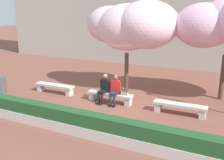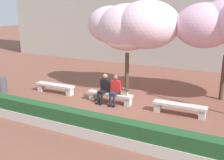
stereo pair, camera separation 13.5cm
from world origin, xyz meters
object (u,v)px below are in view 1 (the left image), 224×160
object	(u,v)px
stone_bench_near_west	(110,96)
person_seated_right	(115,89)
stone_bench_west_end	(55,87)
handbag	(125,92)
cherry_tree_main	(133,26)
trash_bin	(1,85)
person_seated_left	(104,87)
stone_bench_center	(180,107)

from	to	relation	value
stone_bench_near_west	person_seated_right	size ratio (longest dim) A/B	1.63
stone_bench_west_end	handbag	world-z (taller)	handbag
cherry_tree_main	trash_bin	size ratio (longest dim) A/B	5.99
stone_bench_west_end	trash_bin	xyz separation A→B (m)	(-2.37, -1.17, 0.08)
person_seated_left	cherry_tree_main	size ratio (longest dim) A/B	0.28
stone_bench_near_west	cherry_tree_main	xyz separation A→B (m)	(0.16, 2.11, 2.98)
person_seated_left	cherry_tree_main	world-z (taller)	cherry_tree_main
stone_bench_west_end	stone_bench_near_west	size ratio (longest dim) A/B	1.00
cherry_tree_main	trash_bin	bearing A→B (deg)	-149.77
person_seated_left	person_seated_right	xyz separation A→B (m)	(0.54, -0.00, 0.00)
handbag	trash_bin	xyz separation A→B (m)	(-6.18, -1.16, -0.19)
trash_bin	stone_bench_west_end	bearing A→B (deg)	26.23
stone_bench_west_end	stone_bench_near_west	world-z (taller)	same
handbag	stone_bench_center	bearing A→B (deg)	0.19
stone_bench_west_end	person_seated_right	distance (m)	3.38
stone_bench_west_end	trash_bin	size ratio (longest dim) A/B	2.69
person_seated_right	stone_bench_west_end	bearing A→B (deg)	179.09
person_seated_left	cherry_tree_main	xyz separation A→B (m)	(0.43, 2.16, 2.59)
person_seated_left	handbag	world-z (taller)	person_seated_left
person_seated_left	trash_bin	size ratio (longest dim) A/B	1.65
stone_bench_near_west	person_seated_left	world-z (taller)	person_seated_left
person_seated_left	trash_bin	distance (m)	5.32
person_seated_right	cherry_tree_main	distance (m)	3.38
person_seated_right	trash_bin	world-z (taller)	person_seated_right
person_seated_left	handbag	size ratio (longest dim) A/B	3.81
stone_bench_west_end	person_seated_right	xyz separation A→B (m)	(3.36, -0.05, 0.39)
person_seated_right	cherry_tree_main	world-z (taller)	cherry_tree_main
stone_bench_center	person_seated_left	size ratio (longest dim) A/B	1.63
stone_bench_near_west	person_seated_right	world-z (taller)	person_seated_right
stone_bench_near_west	handbag	size ratio (longest dim) A/B	6.19
handbag	cherry_tree_main	size ratio (longest dim) A/B	0.07
stone_bench_center	handbag	size ratio (longest dim) A/B	6.19
handbag	stone_bench_west_end	bearing A→B (deg)	179.88
stone_bench_center	trash_bin	bearing A→B (deg)	-172.23
stone_bench_west_end	trash_bin	distance (m)	2.64
stone_bench_west_end	trash_bin	bearing A→B (deg)	-153.77
stone_bench_near_west	person_seated_left	distance (m)	0.47
handbag	stone_bench_near_west	bearing A→B (deg)	179.38
stone_bench_near_west	stone_bench_center	size ratio (longest dim) A/B	1.00
cherry_tree_main	trash_bin	distance (m)	7.13
person_seated_right	cherry_tree_main	bearing A→B (deg)	92.77
person_seated_left	person_seated_right	size ratio (longest dim) A/B	1.00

